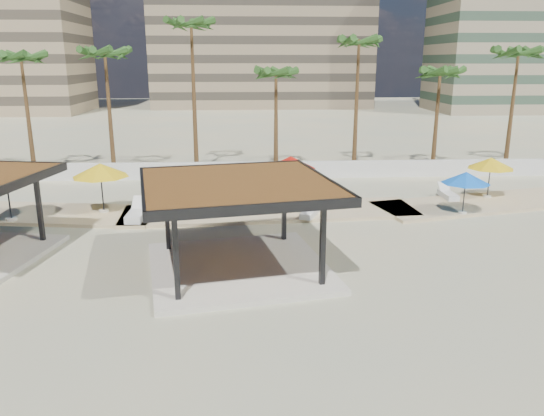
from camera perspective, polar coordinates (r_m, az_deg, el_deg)
The scene contains 22 objects.
ground at distance 22.45m, azimuth -4.42°, elevation -5.62°, with size 200.00×200.00×0.00m, color #C7B483.
promenade at distance 29.74m, azimuth -0.26°, elevation -0.11°, with size 44.45×7.97×0.24m.
boundary_wall at distance 37.69m, azimuth -3.93°, elevation 4.07°, with size 56.00×0.30×1.20m, color silver.
building_mid at distance 99.18m, azimuth -1.16°, elevation 19.15°, with size 38.00×16.00×30.40m.
building_east at distance 99.43m, azimuth 27.05°, elevation 19.28°, with size 32.00×15.00×36.40m.
pavilion_central at distance 20.76m, azimuth -3.71°, elevation -1.02°, with size 8.46×8.46×3.66m.
umbrella_b at distance 29.65m, azimuth -17.99°, elevation 3.88°, with size 3.09×3.09×2.67m.
umbrella_c at distance 30.78m, azimuth 2.01°, elevation 4.93°, with size 3.17×3.17×2.60m.
umbrella_d at distance 29.77m, azimuth 20.13°, elevation 3.06°, with size 3.37×3.37×2.27m.
umbrella_e at distance 33.98m, azimuth 22.49°, elevation 4.47°, with size 2.91×2.91×2.40m.
umbrella_f at distance 29.79m, azimuth -26.77°, elevation 3.40°, with size 4.23×4.23×2.90m.
lounger_a at distance 28.43m, azimuth -14.33°, elevation -0.63°, with size 0.83×2.44×0.92m.
lounger_b at distance 28.08m, azimuth 4.10°, elevation -0.48°, with size 1.31×1.97×0.71m.
lounger_c at distance 31.39m, azimuth 4.29°, elevation 1.27°, with size 1.66×1.99×0.75m.
lounger_d at distance 33.45m, azimuth 18.38°, elevation 1.40°, with size 0.69×2.03×0.76m.
palm_b at distance 42.59m, azimuth -25.36°, elevation 13.98°, with size 3.00×3.00×9.13m.
palm_c at distance 40.19m, azimuth -17.51°, elevation 15.09°, with size 3.00×3.00×9.41m.
palm_d at distance 40.04m, azimuth -8.66°, elevation 18.30°, with size 3.00×3.00×11.42m.
palm_e at distance 39.42m, azimuth 0.44°, elevation 13.91°, with size 3.00×3.00×8.05m.
palm_f at distance 40.42m, azimuth 9.32°, elevation 16.67°, with size 3.00×3.00×10.23m.
palm_g at distance 41.71m, azimuth 17.62°, elevation 13.35°, with size 3.00×3.00×8.08m.
palm_h at distance 44.66m, azimuth 24.95°, elevation 14.44°, with size 3.00×3.00×9.47m.
Camera 1 is at (0.61, -20.93, 8.10)m, focal length 35.00 mm.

